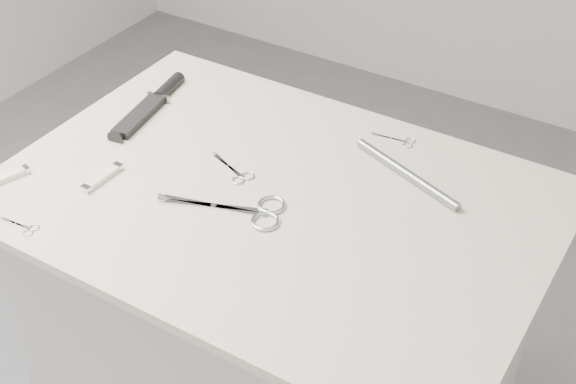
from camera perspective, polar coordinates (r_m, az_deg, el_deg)
The scene contains 10 objects.
plinth at distance 1.79m, azimuth -0.84°, elevation -12.16°, with size 0.90×0.60×0.90m, color beige.
display_board at distance 1.47m, azimuth -1.00°, elevation -0.54°, with size 1.00×0.70×0.02m, color beige.
large_shears at distance 1.43m, azimuth -2.81°, elevation -1.32°, with size 0.23×0.13×0.01m.
embroidery_scissors_a at distance 1.52m, azimuth -3.70°, elevation 1.38°, with size 0.11×0.07×0.00m.
embroidery_scissors_b at distance 1.62m, azimuth 7.93°, elevation 3.64°, with size 0.09×0.04×0.00m.
tiny_scissors at distance 1.47m, azimuth -18.33°, elevation -2.34°, with size 0.08×0.03×0.00m.
sheathed_knife at distance 1.74m, azimuth -9.59°, elevation 6.32°, with size 0.08×0.26×0.03m.
pocket_knife_a at distance 1.59m, azimuth -19.24°, elevation 1.04°, with size 0.04×0.08×0.01m.
pocket_knife_b at distance 1.54m, azimuth -13.06°, elevation 1.04°, with size 0.02×0.10×0.01m.
metal_rail at distance 1.52m, azimuth 8.43°, elevation 1.32°, with size 0.02×0.02×0.26m, color gray.
Camera 1 is at (0.62, -0.97, 1.82)m, focal length 50.00 mm.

